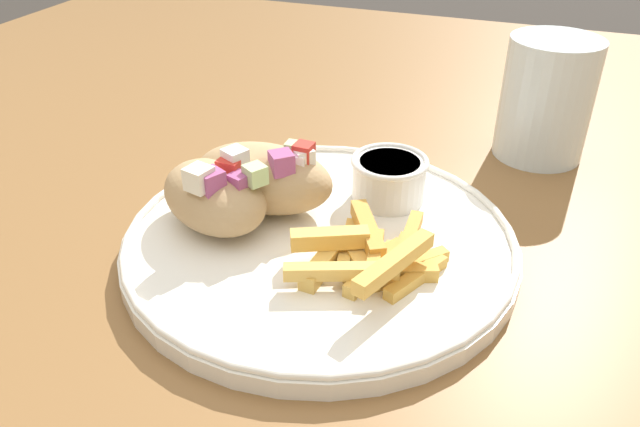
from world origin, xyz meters
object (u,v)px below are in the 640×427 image
fries_pile (370,256)px  plate (320,240)px  sauce_ramekin (389,176)px  water_glass (545,104)px  pita_sandwich_near (215,195)px  pita_sandwich_far (264,177)px

fries_pile → plate: bearing=149.9°
plate → sauce_ramekin: sauce_ramekin is taller
water_glass → fries_pile: bearing=-110.7°
fries_pile → sauce_ramekin: size_ratio=1.83×
plate → fries_pile: fries_pile is taller
plate → fries_pile: size_ratio=2.56×
pita_sandwich_near → pita_sandwich_far: 0.04m
plate → fries_pile: bearing=-30.1°
fries_pile → sauce_ramekin: sauce_ramekin is taller
water_glass → sauce_ramekin: bearing=-124.9°
plate → sauce_ramekin: (0.03, 0.07, 0.03)m
pita_sandwich_near → water_glass: (0.23, 0.25, 0.01)m
pita_sandwich_near → sauce_ramekin: (0.12, 0.09, -0.01)m
sauce_ramekin → water_glass: size_ratio=0.55×
fries_pile → pita_sandwich_near: bearing=173.5°
pita_sandwich_near → sauce_ramekin: size_ratio=1.86×
pita_sandwich_near → fries_pile: pita_sandwich_near is taller
pita_sandwich_far → sauce_ramekin: pita_sandwich_far is taller
pita_sandwich_far → plate: bearing=-23.7°
pita_sandwich_far → sauce_ramekin: 0.10m
plate → pita_sandwich_near: bearing=-170.9°
plate → water_glass: 0.28m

